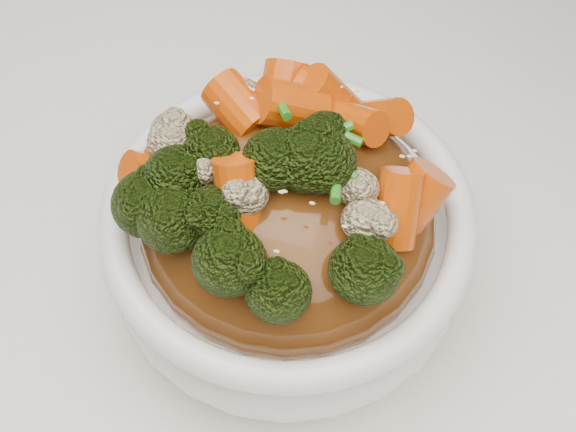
% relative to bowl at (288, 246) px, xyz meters
% --- Properties ---
extents(tablecloth, '(1.20, 0.80, 0.04)m').
position_rel_bowl_xyz_m(tablecloth, '(-0.00, -0.06, -0.06)').
color(tablecloth, white).
rests_on(tablecloth, dining_table).
extents(bowl, '(0.25, 0.25, 0.08)m').
position_rel_bowl_xyz_m(bowl, '(0.00, 0.00, 0.00)').
color(bowl, white).
rests_on(bowl, tablecloth).
extents(sauce_base, '(0.20, 0.20, 0.09)m').
position_rel_bowl_xyz_m(sauce_base, '(-0.00, 0.00, 0.03)').
color(sauce_base, '#572D0E').
rests_on(sauce_base, bowl).
extents(carrots, '(0.20, 0.20, 0.05)m').
position_rel_bowl_xyz_m(carrots, '(-0.00, 0.00, 0.08)').
color(carrots, '#CE4B06').
rests_on(carrots, sauce_base).
extents(broccoli, '(0.20, 0.20, 0.04)m').
position_rel_bowl_xyz_m(broccoli, '(-0.00, 0.00, 0.08)').
color(broccoli, black).
rests_on(broccoli, sauce_base).
extents(cauliflower, '(0.20, 0.20, 0.03)m').
position_rel_bowl_xyz_m(cauliflower, '(-0.00, 0.00, 0.08)').
color(cauliflower, '#C4B286').
rests_on(cauliflower, sauce_base).
extents(scallions, '(0.15, 0.15, 0.02)m').
position_rel_bowl_xyz_m(scallions, '(-0.00, 0.00, 0.09)').
color(scallions, '#28781B').
rests_on(scallions, sauce_base).
extents(sesame_seeds, '(0.18, 0.18, 0.01)m').
position_rel_bowl_xyz_m(sesame_seeds, '(-0.00, 0.00, 0.09)').
color(sesame_seeds, beige).
rests_on(sesame_seeds, sauce_base).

